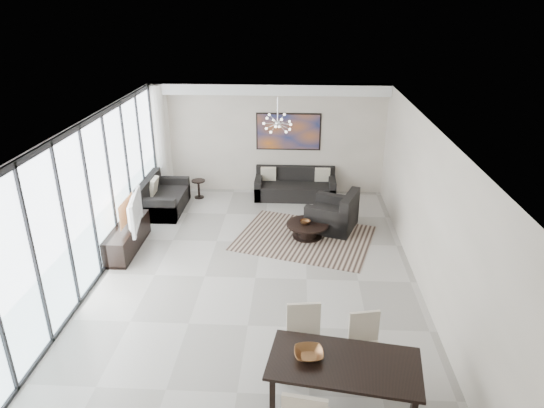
# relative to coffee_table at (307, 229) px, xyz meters

# --- Properties ---
(room_shell) EXTENTS (6.00, 9.00, 2.90)m
(room_shell) POSITION_rel_coffee_table_xyz_m (-0.53, -1.75, 1.27)
(room_shell) COLOR #A8A39B
(room_shell) RESTS_ON ground
(window_wall) EXTENTS (0.37, 8.95, 2.90)m
(window_wall) POSITION_rel_coffee_table_xyz_m (-3.85, -1.75, 1.28)
(window_wall) COLOR silver
(window_wall) RESTS_ON floor
(soffit) EXTENTS (5.98, 0.40, 0.26)m
(soffit) POSITION_rel_coffee_table_xyz_m (-1.00, 2.55, 2.59)
(soffit) COLOR white
(soffit) RESTS_ON room_shell
(painting) EXTENTS (1.68, 0.04, 0.98)m
(painting) POSITION_rel_coffee_table_xyz_m (-0.50, 2.72, 1.47)
(painting) COLOR #B65A19
(painting) RESTS_ON room_shell
(chandelier) EXTENTS (0.66, 0.66, 0.71)m
(chandelier) POSITION_rel_coffee_table_xyz_m (-0.70, 0.75, 2.17)
(chandelier) COLOR silver
(chandelier) RESTS_ON room_shell
(rug) EXTENTS (3.31, 2.87, 0.01)m
(rug) POSITION_rel_coffee_table_xyz_m (-0.06, -0.06, -0.18)
(rug) COLOR black
(rug) RESTS_ON floor
(coffee_table) EXTENTS (0.93, 0.93, 0.32)m
(coffee_table) POSITION_rel_coffee_table_xyz_m (0.00, 0.00, 0.00)
(coffee_table) COLOR black
(coffee_table) RESTS_ON floor
(bowl_coffee) EXTENTS (0.28, 0.28, 0.07)m
(bowl_coffee) POSITION_rel_coffee_table_xyz_m (-0.05, -0.00, 0.18)
(bowl_coffee) COLOR brown
(bowl_coffee) RESTS_ON coffee_table
(sofa_main) EXTENTS (2.08, 0.85, 0.76)m
(sofa_main) POSITION_rel_coffee_table_xyz_m (-0.29, 2.32, 0.07)
(sofa_main) COLOR black
(sofa_main) RESTS_ON floor
(loveseat) EXTENTS (0.93, 1.64, 0.82)m
(loveseat) POSITION_rel_coffee_table_xyz_m (-3.54, 1.30, 0.10)
(loveseat) COLOR black
(loveseat) RESTS_ON floor
(armchair) EXTENTS (1.29, 1.32, 0.88)m
(armchair) POSITION_rel_coffee_table_xyz_m (0.60, 0.48, 0.12)
(armchair) COLOR black
(armchair) RESTS_ON floor
(side_table) EXTENTS (0.35, 0.35, 0.49)m
(side_table) POSITION_rel_coffee_table_xyz_m (-2.81, 2.13, 0.14)
(side_table) COLOR black
(side_table) RESTS_ON floor
(tv_console) EXTENTS (0.48, 1.71, 0.53)m
(tv_console) POSITION_rel_coffee_table_xyz_m (-3.76, -0.75, 0.08)
(tv_console) COLOR black
(tv_console) RESTS_ON floor
(television) EXTENTS (0.37, 1.20, 0.69)m
(television) POSITION_rel_coffee_table_xyz_m (-3.60, -0.81, 0.69)
(television) COLOR gray
(television) RESTS_ON tv_console
(dining_table) EXTENTS (1.96, 1.18, 0.77)m
(dining_table) POSITION_rel_coffee_table_xyz_m (0.36, -4.85, 0.50)
(dining_table) COLOR black
(dining_table) RESTS_ON floor
(dining_chair_nw) EXTENTS (0.52, 0.52, 1.02)m
(dining_chair_nw) POSITION_rel_coffee_table_xyz_m (-0.11, -4.10, 0.40)
(dining_chair_nw) COLOR beige
(dining_chair_nw) RESTS_ON floor
(dining_chair_ne) EXTENTS (0.51, 0.51, 0.93)m
(dining_chair_ne) POSITION_rel_coffee_table_xyz_m (0.72, -4.12, 0.35)
(dining_chair_ne) COLOR beige
(dining_chair_ne) RESTS_ON floor
(bowl_dining) EXTENTS (0.40, 0.40, 0.09)m
(bowl_dining) POSITION_rel_coffee_table_xyz_m (-0.07, -4.77, 0.63)
(bowl_dining) COLOR brown
(bowl_dining) RESTS_ON dining_table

